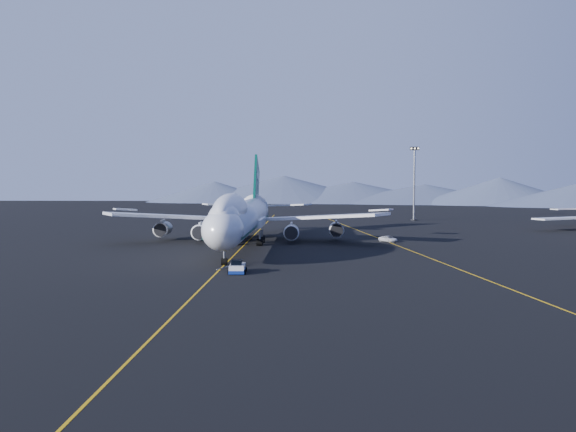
{
  "coord_description": "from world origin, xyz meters",
  "views": [
    {
      "loc": [
        13.59,
        -125.59,
        13.63
      ],
      "look_at": [
        8.93,
        1.96,
        6.0
      ],
      "focal_mm": 40.0,
      "sensor_mm": 36.0,
      "label": 1
    }
  ],
  "objects_px": {
    "boeing_747": "(242,217)",
    "floodlight_mast": "(414,183)",
    "pushback_tug": "(237,269)",
    "service_van": "(388,239)"
  },
  "relations": [
    {
      "from": "service_van",
      "to": "floodlight_mast",
      "type": "relative_size",
      "value": 0.19
    },
    {
      "from": "boeing_747",
      "to": "floodlight_mast",
      "type": "relative_size",
      "value": 3.08
    },
    {
      "from": "boeing_747",
      "to": "pushback_tug",
      "type": "bearing_deg",
      "value": -85.06
    },
    {
      "from": "pushback_tug",
      "to": "floodlight_mast",
      "type": "xyz_separation_m",
      "value": [
        43.38,
        115.03,
        11.29
      ]
    },
    {
      "from": "service_van",
      "to": "floodlight_mast",
      "type": "distance_m",
      "value": 72.2
    },
    {
      "from": "service_van",
      "to": "floodlight_mast",
      "type": "height_order",
      "value": "floodlight_mast"
    },
    {
      "from": "boeing_747",
      "to": "pushback_tug",
      "type": "xyz_separation_m",
      "value": [
        3.0,
        -34.74,
        -5.21
      ]
    },
    {
      "from": "boeing_747",
      "to": "floodlight_mast",
      "type": "distance_m",
      "value": 92.92
    },
    {
      "from": "pushback_tug",
      "to": "floodlight_mast",
      "type": "relative_size",
      "value": 0.19
    },
    {
      "from": "boeing_747",
      "to": "floodlight_mast",
      "type": "xyz_separation_m",
      "value": [
        46.38,
        80.29,
        6.08
      ]
    }
  ]
}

